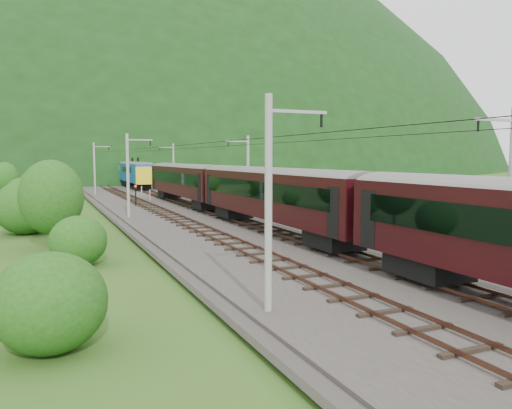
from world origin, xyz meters
name	(u,v)px	position (x,y,z in m)	size (l,w,h in m)	color
ground	(401,300)	(0.00, 0.00, 0.00)	(600.00, 600.00, 0.00)	#2D4A17
railbed	(292,254)	(0.00, 10.00, 0.15)	(14.00, 220.00, 0.30)	#38332D
track_left	(256,254)	(-2.40, 10.00, 0.37)	(2.40, 220.00, 0.27)	brown
track_right	(326,248)	(2.40, 10.00, 0.37)	(2.40, 220.00, 0.27)	brown
catenary_left	(129,174)	(-6.12, 32.00, 4.50)	(2.54, 192.28, 8.00)	gray
catenary_right	(247,172)	(6.12, 32.00, 4.50)	(2.54, 192.28, 8.00)	gray
overhead_wires	(293,139)	(0.00, 10.00, 7.10)	(4.83, 198.00, 0.03)	black
mountain_main	(70,169)	(0.00, 260.00, 0.00)	(504.00, 360.00, 244.00)	black
train	(273,186)	(2.40, 17.80, 3.86)	(3.30, 132.74, 5.76)	black
hazard_post_near	(150,195)	(-0.21, 51.63, 0.98)	(0.15, 0.15, 1.37)	red
hazard_post_far	(142,191)	(0.29, 60.56, 0.98)	(0.14, 0.14, 1.36)	red
signal	(136,194)	(-3.54, 43.48, 1.74)	(0.27, 0.27, 2.45)	black
vegetation_left	(32,214)	(-14.41, 16.14, 2.65)	(12.45, 145.29, 6.92)	#1E4713
vegetation_right	(326,203)	(12.74, 26.99, 1.36)	(6.29, 103.92, 3.24)	#1E4713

